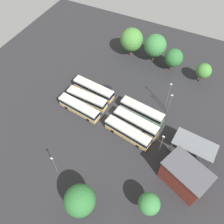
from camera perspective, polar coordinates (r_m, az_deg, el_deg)
name	(u,v)px	position (r m, az deg, el deg)	size (l,w,h in m)	color
ground_plane	(110,114)	(65.40, -0.44, -0.43)	(96.95, 96.95, 0.00)	#28282B
bus_row0_slot0	(79,108)	(64.98, -8.06, 1.00)	(12.64, 4.15, 3.47)	silver
bus_row0_slot1	(87,99)	(66.84, -6.13, 3.25)	(12.13, 3.20, 3.47)	silver
bus_row0_slot2	(94,89)	(69.16, -4.52, 5.61)	(13.01, 3.92, 3.47)	silver
bus_row1_slot0	(128,132)	(59.83, 3.84, -5.02)	(12.85, 4.61, 3.47)	silver
bus_row1_slot1	(136,123)	(61.72, 5.89, -2.59)	(12.76, 4.35, 3.47)	silver
bus_row1_slot2	(142,111)	(64.19, 7.35, 0.23)	(12.63, 4.14, 3.47)	silver
depot_building	(185,176)	(55.09, 17.35, -14.73)	(11.67, 9.69, 6.71)	maroon
maintenance_shelter	(195,144)	(58.81, 19.66, -7.50)	(10.51, 6.17, 4.21)	slate
lamp_post_mid_lot	(168,95)	(64.80, 13.58, 4.06)	(0.56, 0.28, 9.39)	slate
lamp_post_far_corner	(170,103)	(64.43, 13.94, 2.13)	(0.56, 0.28, 7.32)	slate
lamp_post_by_building	(161,145)	(55.90, 11.86, -7.88)	(0.56, 0.28, 8.30)	slate
lamp_post_near_entrance	(55,165)	(54.51, -13.87, -12.46)	(0.56, 0.28, 7.36)	slate
tree_northwest	(155,45)	(78.14, 10.52, 15.72)	(7.12, 7.12, 9.90)	brown
tree_south_edge	(204,71)	(75.74, 21.52, 9.35)	(4.55, 4.55, 6.77)	brown
tree_east_edge	(174,58)	(76.57, 14.87, 12.70)	(5.66, 5.66, 7.93)	brown
tree_northeast	(149,204)	(49.89, 9.06, -21.29)	(4.46, 4.46, 7.07)	brown
tree_west_edge	(132,40)	(79.43, 4.82, 17.23)	(7.44, 7.44, 10.18)	brown
tree_north_edge	(80,200)	(48.87, -7.93, -20.63)	(6.33, 6.33, 9.02)	brown
puddle_back_corner	(97,88)	(72.05, -3.62, 6.00)	(2.87, 2.87, 0.01)	black
puddle_between_rows	(126,99)	(68.99, 3.37, 3.26)	(2.31, 2.31, 0.01)	black
puddle_near_shelter	(105,90)	(71.30, -1.65, 5.47)	(4.26, 4.26, 0.01)	black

